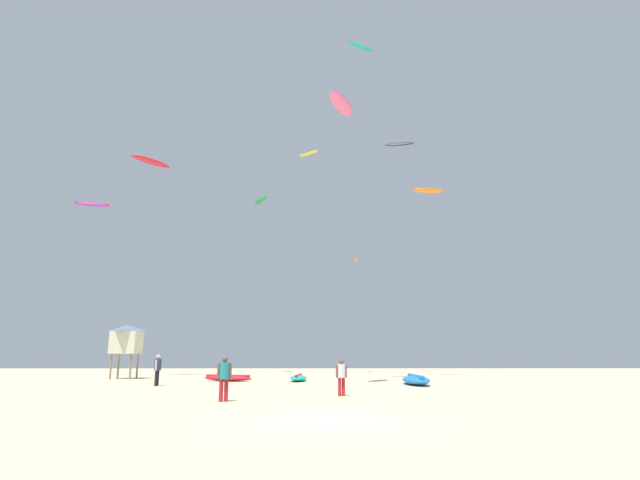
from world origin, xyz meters
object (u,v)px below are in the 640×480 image
(kite_aloft_4, at_px, (429,191))
(person_left, at_px, (158,368))
(kite_grounded_mid, at_px, (228,378))
(kite_aloft_0, at_px, (92,205))
(kite_aloft_2, at_px, (151,161))
(person_midground, at_px, (341,374))
(person_foreground, at_px, (224,375))
(kite_aloft_6, at_px, (261,200))
(kite_aloft_1, at_px, (356,260))
(kite_aloft_5, at_px, (341,104))
(kite_aloft_8, at_px, (361,47))
(kite_aloft_3, at_px, (400,144))
(kite_grounded_far, at_px, (298,378))
(lifeguard_tower, at_px, (127,339))
(kite_aloft_7, at_px, (308,154))
(kite_grounded_near, at_px, (416,380))

(kite_aloft_4, bearing_deg, person_left, -145.68)
(person_left, distance_m, kite_grounded_mid, 6.47)
(person_left, bearing_deg, kite_grounded_mid, 66.06)
(kite_aloft_0, distance_m, kite_aloft_2, 7.70)
(person_midground, relative_size, person_left, 0.88)
(person_foreground, relative_size, person_left, 0.95)
(person_midground, height_order, kite_aloft_6, kite_aloft_6)
(kite_aloft_4, bearing_deg, kite_aloft_1, 121.38)
(person_midground, relative_size, kite_aloft_6, 0.43)
(kite_grounded_mid, xyz_separation_m, kite_aloft_5, (7.84, -5.18, 18.23))
(person_left, height_order, kite_aloft_0, kite_aloft_0)
(person_left, height_order, kite_aloft_8, kite_aloft_8)
(kite_aloft_1, height_order, kite_aloft_2, kite_aloft_2)
(kite_aloft_3, bearing_deg, kite_aloft_6, -176.25)
(kite_grounded_far, distance_m, kite_aloft_0, 27.60)
(person_foreground, distance_m, lifeguard_tower, 23.10)
(person_left, xyz_separation_m, kite_aloft_4, (19.97, 13.63, 15.76))
(kite_grounded_far, xyz_separation_m, lifeguard_tower, (-13.68, 3.87, 2.83))
(kite_aloft_4, distance_m, kite_aloft_8, 14.35)
(kite_aloft_3, height_order, kite_aloft_5, kite_aloft_3)
(kite_aloft_0, bearing_deg, kite_aloft_4, -3.72)
(kite_aloft_1, distance_m, kite_aloft_5, 24.31)
(person_midground, distance_m, kite_aloft_8, 28.85)
(person_left, height_order, kite_aloft_7, kite_aloft_7)
(lifeguard_tower, height_order, kite_aloft_7, kite_aloft_7)
(person_left, relative_size, kite_aloft_4, 0.59)
(person_left, xyz_separation_m, kite_aloft_3, (19.39, 24.25, 25.17))
(kite_aloft_6, xyz_separation_m, kite_aloft_8, (9.79, -17.66, 7.57))
(kite_aloft_3, relative_size, kite_aloft_5, 0.97)
(kite_aloft_0, xyz_separation_m, kite_aloft_7, (20.83, 1.84, 6.14))
(kite_aloft_3, relative_size, kite_aloft_8, 1.39)
(kite_aloft_4, distance_m, kite_aloft_6, 19.36)
(kite_aloft_4, bearing_deg, kite_aloft_2, -178.23)
(person_foreground, bearing_deg, kite_aloft_3, -37.98)
(person_midground, bearing_deg, person_left, 35.44)
(kite_aloft_0, bearing_deg, kite_grounded_mid, -33.43)
(kite_grounded_mid, distance_m, kite_aloft_8, 27.98)
(kite_grounded_far, relative_size, kite_aloft_5, 1.07)
(kite_aloft_8, bearing_deg, person_foreground, -114.54)
(kite_aloft_4, relative_size, kite_aloft_6, 0.84)
(kite_aloft_1, xyz_separation_m, kite_aloft_2, (-19.72, -10.81, 7.18))
(kite_aloft_5, distance_m, kite_aloft_6, 24.15)
(kite_aloft_4, bearing_deg, lifeguard_tower, -171.10)
(lifeguard_tower, distance_m, kite_aloft_7, 25.00)
(kite_aloft_2, distance_m, kite_aloft_6, 13.80)
(kite_aloft_5, bearing_deg, kite_aloft_0, 146.57)
(person_left, relative_size, kite_grounded_near, 0.35)
(kite_aloft_7, xyz_separation_m, kite_aloft_8, (4.41, -12.03, 4.33))
(kite_aloft_1, height_order, kite_aloft_8, kite_aloft_8)
(person_left, bearing_deg, lifeguard_tower, 126.25)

